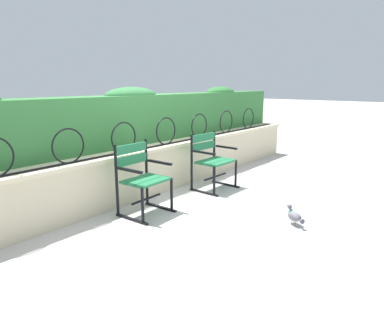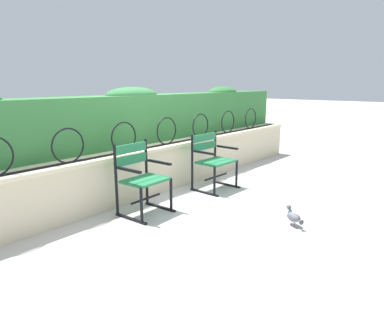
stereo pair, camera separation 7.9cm
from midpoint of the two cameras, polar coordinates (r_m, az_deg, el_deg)
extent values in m
plane|color=#B7B5AF|center=(4.88, 0.06, -6.40)|extent=(60.00, 60.00, 0.00)
cube|color=beige|center=(5.31, -6.68, -1.27)|extent=(7.69, 0.35, 0.65)
cube|color=beige|center=(5.23, -6.78, 2.43)|extent=(7.69, 0.41, 0.05)
cylinder|color=black|center=(5.17, -6.20, 2.74)|extent=(7.14, 0.02, 0.02)
torus|color=black|center=(4.27, -20.10, 2.55)|extent=(0.42, 0.02, 0.42)
torus|color=black|center=(4.73, -11.59, 4.03)|extent=(0.42, 0.02, 0.42)
torus|color=black|center=(5.28, -4.72, 5.15)|extent=(0.42, 0.02, 0.42)
torus|color=black|center=(5.90, 0.81, 6.01)|extent=(0.42, 0.02, 0.42)
torus|color=black|center=(6.56, 5.28, 6.65)|extent=(0.42, 0.02, 0.42)
torus|color=black|center=(7.25, 8.91, 7.15)|extent=(0.42, 0.02, 0.42)
cube|color=#387A3D|center=(5.50, -10.09, 6.97)|extent=(7.53, 0.52, 0.74)
ellipsoid|color=#34723E|center=(5.46, -10.31, 10.80)|extent=(0.94, 0.47, 0.25)
ellipsoid|color=#337739|center=(7.25, 4.36, 11.44)|extent=(0.73, 0.47, 0.22)
cube|color=#237547|center=(4.25, -6.77, -3.22)|extent=(0.52, 0.15, 0.03)
cube|color=#237547|center=(4.34, -8.08, -2.91)|extent=(0.52, 0.15, 0.03)
cube|color=#237547|center=(4.44, -9.33, -2.61)|extent=(0.52, 0.15, 0.03)
cube|color=#237547|center=(4.43, -10.44, 2.29)|extent=(0.52, 0.05, 0.11)
cube|color=#237547|center=(4.46, -10.37, 0.44)|extent=(0.52, 0.05, 0.11)
cylinder|color=black|center=(4.68, -7.93, -1.64)|extent=(0.04, 0.04, 0.90)
cylinder|color=black|center=(4.46, -3.89, -5.32)|extent=(0.04, 0.04, 0.44)
cube|color=black|center=(4.65, -5.64, -7.30)|extent=(0.06, 0.52, 0.02)
cube|color=black|center=(4.48, -5.81, 0.02)|extent=(0.05, 0.40, 0.03)
cylinder|color=black|center=(4.34, -12.76, -3.00)|extent=(0.04, 0.04, 0.90)
cylinder|color=black|center=(4.11, -8.65, -7.09)|extent=(0.04, 0.04, 0.44)
cube|color=black|center=(4.31, -10.36, -9.14)|extent=(0.06, 0.52, 0.02)
cube|color=black|center=(4.12, -10.70, -1.27)|extent=(0.05, 0.40, 0.03)
cylinder|color=black|center=(4.41, -7.98, -5.94)|extent=(0.49, 0.05, 0.03)
cube|color=#237547|center=(5.26, 4.64, -0.03)|extent=(0.57, 0.14, 0.03)
cube|color=#237547|center=(5.34, 3.45, 0.18)|extent=(0.57, 0.14, 0.03)
cube|color=#237547|center=(5.42, 2.30, 0.38)|extent=(0.57, 0.14, 0.03)
cube|color=#237547|center=(5.42, 1.47, 4.12)|extent=(0.57, 0.04, 0.11)
cube|color=#237547|center=(5.44, 1.46, 2.71)|extent=(0.57, 0.04, 0.11)
cylinder|color=black|center=(5.70, 3.23, 0.92)|extent=(0.04, 0.04, 0.86)
cylinder|color=black|center=(5.51, 6.77, -1.84)|extent=(0.04, 0.04, 0.44)
cube|color=black|center=(5.67, 5.12, -3.57)|extent=(0.05, 0.52, 0.02)
cube|color=black|center=(5.53, 5.24, 2.49)|extent=(0.04, 0.40, 0.03)
cylinder|color=black|center=(5.27, -0.49, -0.06)|extent=(0.04, 0.04, 0.86)
cylinder|color=black|center=(5.06, 3.21, -3.10)|extent=(0.04, 0.04, 0.44)
cube|color=black|center=(5.23, 1.52, -4.92)|extent=(0.05, 0.52, 0.02)
cube|color=black|center=(5.08, 1.56, 1.62)|extent=(0.04, 0.40, 0.03)
cylinder|color=black|center=(5.40, 3.42, -2.33)|extent=(0.54, 0.04, 0.03)
ellipsoid|color=slate|center=(4.23, 15.83, -8.50)|extent=(0.18, 0.21, 0.11)
cylinder|color=#2D6B56|center=(4.27, 15.33, -7.77)|extent=(0.07, 0.07, 0.06)
sphere|color=#55555D|center=(4.27, 15.18, -6.98)|extent=(0.06, 0.06, 0.06)
cone|color=black|center=(4.29, 14.93, -6.92)|extent=(0.02, 0.03, 0.01)
cone|color=#4A4A52|center=(4.15, 16.79, -9.07)|extent=(0.09, 0.10, 0.06)
ellipsoid|color=#5B5B63|center=(4.20, 15.45, -8.58)|extent=(0.09, 0.13, 0.07)
ellipsoid|color=#5B5B63|center=(4.25, 16.38, -8.38)|extent=(0.09, 0.13, 0.07)
cylinder|color=#C6515B|center=(4.26, 15.49, -9.50)|extent=(0.01, 0.01, 0.05)
cylinder|color=#C6515B|center=(4.26, 16.05, -9.51)|extent=(0.01, 0.01, 0.05)
camera|label=1|loc=(0.04, -90.48, -0.11)|focal=32.57mm
camera|label=2|loc=(0.04, 89.52, 0.11)|focal=32.57mm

